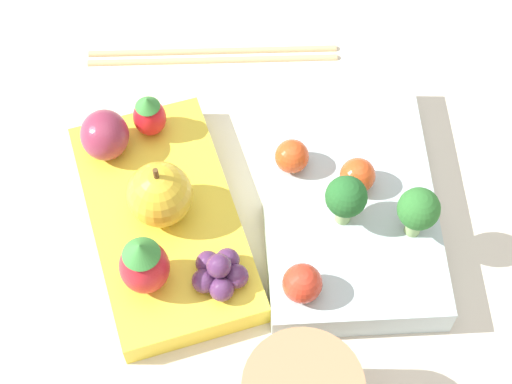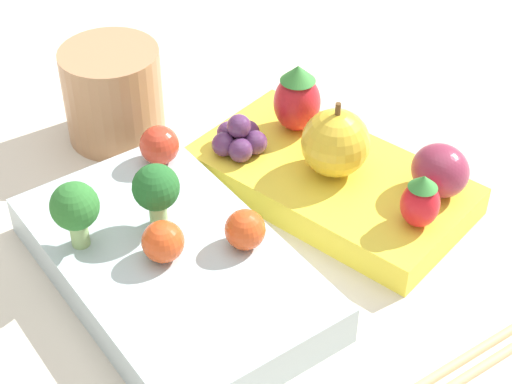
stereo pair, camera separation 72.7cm
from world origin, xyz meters
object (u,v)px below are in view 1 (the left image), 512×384
at_px(strawberry_1, 144,265).
at_px(broccoli_floret_1, 418,210).
at_px(cherry_tomato_0, 358,176).
at_px(cherry_tomato_2, 292,156).
at_px(cherry_tomato_1, 302,283).
at_px(plum, 105,135).
at_px(bento_box_fruit, 164,221).
at_px(broccoli_floret_0, 346,198).
at_px(bento_box_savoury, 347,198).
at_px(apple, 160,194).
at_px(grape_cluster, 219,272).
at_px(strawberry_0, 149,115).
at_px(chopsticks_pair, 213,54).

bearing_deg(strawberry_1, broccoli_floret_1, 92.34).
bearing_deg(cherry_tomato_0, strawberry_1, -72.07).
bearing_deg(cherry_tomato_2, broccoli_floret_1, 48.06).
height_order(cherry_tomato_1, plum, plum).
xyz_separation_m(broccoli_floret_1, strawberry_1, (0.01, -0.19, -0.01)).
height_order(broccoli_floret_1, plum, broccoli_floret_1).
height_order(bento_box_fruit, broccoli_floret_0, broccoli_floret_0).
bearing_deg(bento_box_fruit, cherry_tomato_2, 103.11).
relative_size(bento_box_savoury, bento_box_fruit, 1.07).
bearing_deg(plum, bento_box_savoury, 68.72).
distance_m(apple, grape_cluster, 0.07).
distance_m(broccoli_floret_1, strawberry_0, 0.21).
xyz_separation_m(bento_box_savoury, broccoli_floret_0, (0.02, -0.01, 0.04)).
bearing_deg(cherry_tomato_1, bento_box_fruit, -132.22).
bearing_deg(grape_cluster, chopsticks_pair, 174.17).
height_order(plum, chopsticks_pair, plum).
bearing_deg(apple, cherry_tomato_2, 102.02).
distance_m(broccoli_floret_1, plum, 0.23).
distance_m(cherry_tomato_1, strawberry_0, 0.18).
bearing_deg(strawberry_1, apple, 163.88).
bearing_deg(broccoli_floret_0, broccoli_floret_1, 69.66).
distance_m(broccoli_floret_1, cherry_tomato_2, 0.10).
bearing_deg(apple, bento_box_savoury, 87.75).
bearing_deg(cherry_tomato_2, cherry_tomato_0, 61.30).
height_order(apple, plum, apple).
xyz_separation_m(broccoli_floret_0, cherry_tomato_2, (-0.05, -0.03, -0.02)).
bearing_deg(cherry_tomato_1, bento_box_savoury, 147.19).
bearing_deg(cherry_tomato_2, chopsticks_pair, -162.85).
height_order(strawberry_0, chopsticks_pair, strawberry_0).
bearing_deg(cherry_tomato_0, strawberry_0, -118.18).
bearing_deg(strawberry_0, broccoli_floret_1, 55.46).
distance_m(bento_box_fruit, cherry_tomato_0, 0.14).
bearing_deg(cherry_tomato_0, bento_box_fruit, -90.41).
relative_size(broccoli_floret_1, grape_cluster, 1.15).
bearing_deg(bento_box_fruit, strawberry_1, -16.64).
bearing_deg(bento_box_savoury, strawberry_1, -72.20).
bearing_deg(cherry_tomato_1, broccoli_floret_1, 112.02).
height_order(strawberry_1, chopsticks_pair, strawberry_1).
distance_m(strawberry_0, chopsticks_pair, 0.11).
xyz_separation_m(broccoli_floret_1, cherry_tomato_1, (0.03, -0.09, -0.02)).
xyz_separation_m(broccoli_floret_0, cherry_tomato_0, (-0.03, 0.02, -0.02)).
bearing_deg(cherry_tomato_2, bento_box_fruit, -76.89).
xyz_separation_m(bento_box_fruit, cherry_tomato_0, (0.00, 0.14, 0.03)).
xyz_separation_m(broccoli_floret_0, strawberry_0, (-0.10, -0.13, -0.02)).
relative_size(bento_box_fruit, cherry_tomato_2, 8.10).
xyz_separation_m(cherry_tomato_2, chopsticks_pair, (-0.14, -0.04, -0.04)).
bearing_deg(cherry_tomato_0, plum, -109.94).
bearing_deg(grape_cluster, apple, -150.79).
bearing_deg(plum, cherry_tomato_2, 73.16).
bearing_deg(strawberry_0, chopsticks_pair, 145.76).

